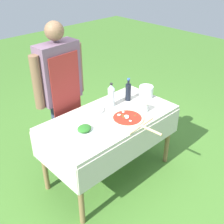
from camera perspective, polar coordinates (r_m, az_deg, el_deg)
name	(u,v)px	position (r m, az deg, el deg)	size (l,w,h in m)	color
ground_plane	(110,173)	(3.27, -0.43, -12.37)	(12.00, 12.00, 0.00)	#477A2D
prep_table	(110,125)	(2.87, -0.48, -2.71)	(1.40, 0.73, 0.76)	beige
person_cook	(60,87)	(2.99, -10.49, 5.09)	(0.62, 0.22, 1.64)	#333D56
pizza_on_peel	(128,119)	(2.75, 3.29, -1.44)	(0.39, 0.60, 0.05)	#D1B27F
oil_bottle	(128,92)	(3.08, 3.31, 4.14)	(0.06, 0.06, 0.26)	black
water_bottle	(111,95)	(2.94, -0.15, 3.40)	(0.07, 0.07, 0.27)	silver
herb_container	(84,129)	(2.60, -5.64, -3.42)	(0.20, 0.19, 0.05)	silver
mixing_tub	(146,92)	(3.17, 6.94, 4.10)	(0.16, 0.16, 0.13)	silver
plate_stack	(93,110)	(2.91, -3.95, 0.42)	(0.24, 0.24, 0.02)	white
sauce_jar	(144,107)	(2.91, 6.58, 0.94)	(0.09, 0.09, 0.10)	silver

